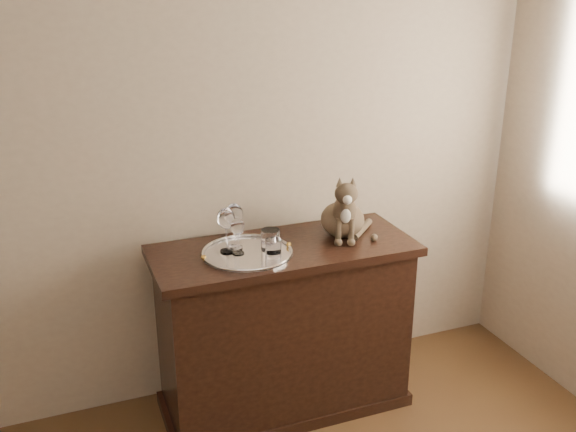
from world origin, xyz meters
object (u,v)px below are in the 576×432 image
sideboard (284,329)px  wine_glass_b (235,226)px  cat (343,203)px  wine_glass_d (238,236)px  tumbler_c (270,240)px  tumbler_a (273,248)px  tray (247,254)px  wine_glass_a (226,230)px

sideboard → wine_glass_b: 0.58m
sideboard → cat: size_ratio=3.80×
sideboard → cat: cat is taller
wine_glass_d → tumbler_c: size_ratio=1.77×
wine_glass_d → tumbler_a: wine_glass_d is taller
tray → wine_glass_b: bearing=115.3°
tray → wine_glass_a: (-0.08, 0.05, 0.11)m
wine_glass_d → tumbler_c: (0.15, -0.01, -0.04)m
tumbler_a → cat: (0.39, 0.14, 0.11)m
sideboard → wine_glass_a: bearing=175.8°
tumbler_a → tumbler_c: tumbler_c is taller
tray → tumbler_a: tumbler_a is taller
wine_glass_a → wine_glass_b: wine_glass_b is taller
sideboard → tray: (-0.18, -0.03, 0.43)m
wine_glass_b → tumbler_a: wine_glass_b is taller
tumbler_c → tray: bearing=179.8°
tray → tumbler_a: bearing=-40.5°
sideboard → wine_glass_d: wine_glass_d is taller
tray → cat: (0.49, 0.06, 0.15)m
tumbler_a → sideboard: bearing=51.0°
wine_glass_b → cat: size_ratio=0.67×
cat → tumbler_c: bearing=-151.2°
wine_glass_a → wine_glass_d: size_ratio=1.22×
wine_glass_b → wine_glass_d: bearing=-93.9°
tray → tumbler_a: 0.13m
sideboard → tumbler_a: tumbler_a is taller
wine_glass_d → tray: bearing=-16.9°
wine_glass_b → cat: 0.52m
sideboard → wine_glass_b: size_ratio=5.69×
wine_glass_d → wine_glass_b: bearing=86.1°
wine_glass_a → tray: bearing=-32.2°
sideboard → wine_glass_d: (-0.22, -0.02, 0.52)m
tray → tumbler_c: size_ratio=4.23×
tumbler_c → cat: size_ratio=0.30×
sideboard → tray: tray is taller
tumbler_c → sideboard: bearing=22.3°
wine_glass_a → tumbler_c: size_ratio=2.16×
wine_glass_b → wine_glass_d: 0.06m
wine_glass_d → sideboard: bearing=4.8°
wine_glass_b → tumbler_c: size_ratio=2.23×
tray → wine_glass_a: bearing=147.8°
tray → tumbler_a: (0.09, -0.08, 0.04)m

